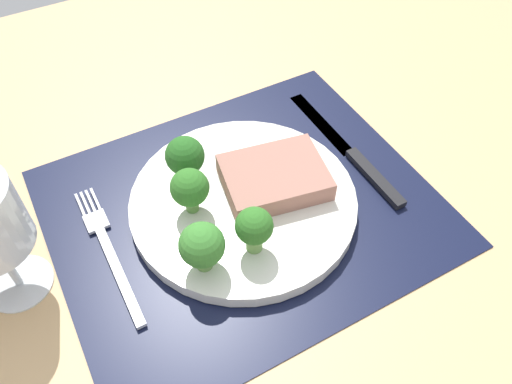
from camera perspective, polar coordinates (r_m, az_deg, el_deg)
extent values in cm
cube|color=tan|center=(60.00, -1.37, -2.68)|extent=(140.00, 110.00, 3.00)
cube|color=black|center=(58.71, -1.40, -1.70)|extent=(42.23, 35.53, 0.30)
cylinder|color=silver|center=(57.97, -1.41, -1.12)|extent=(25.52, 25.52, 1.60)
cube|color=#9E6B5B|center=(57.81, 1.94, 1.80)|extent=(12.71, 10.57, 2.49)
cylinder|color=#6B994C|center=(52.42, -0.20, -5.54)|extent=(1.70, 1.70, 2.11)
sphere|color=#2D6B23|center=(50.23, -0.21, -3.79)|extent=(3.86, 3.86, 3.86)
cylinder|color=#6B994C|center=(59.64, -7.67, 2.32)|extent=(1.81, 1.81, 1.27)
sphere|color=#235B1E|center=(57.81, -7.92, 4.02)|extent=(4.46, 4.46, 4.46)
cylinder|color=#5B8942|center=(56.05, -7.13, -1.29)|extent=(1.43, 1.43, 1.80)
sphere|color=#2D6B23|center=(54.02, -7.40, 0.49)|extent=(4.17, 4.17, 4.17)
cylinder|color=#5B8942|center=(51.69, -5.80, -7.61)|extent=(1.69, 1.69, 1.66)
sphere|color=#387A2D|center=(49.39, -6.05, -5.87)|extent=(4.56, 4.56, 4.56)
cube|color=silver|center=(54.92, -14.94, -8.89)|extent=(1.00, 13.00, 0.50)
cube|color=silver|center=(59.64, -17.34, -3.14)|extent=(2.40, 2.60, 0.40)
cube|color=silver|center=(61.68, -18.95, -1.42)|extent=(0.30, 3.60, 0.35)
cube|color=silver|center=(61.69, -18.43, -1.21)|extent=(0.30, 3.60, 0.35)
cube|color=silver|center=(61.69, -17.92, -1.01)|extent=(0.30, 3.60, 0.35)
cube|color=silver|center=(61.71, -17.40, -0.80)|extent=(0.30, 3.60, 0.35)
cube|color=black|center=(62.54, 13.08, 1.60)|extent=(1.40, 10.00, 0.80)
cube|color=silver|center=(68.77, 7.26, 7.76)|extent=(1.80, 13.00, 0.30)
cylinder|color=silver|center=(58.29, -24.80, -9.13)|extent=(6.77, 6.77, 0.40)
cylinder|color=silver|center=(55.46, -26.02, -7.14)|extent=(0.80, 0.80, 6.91)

